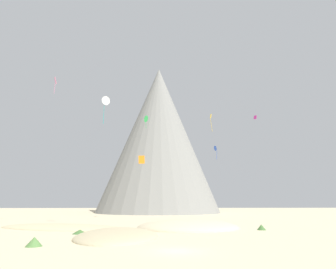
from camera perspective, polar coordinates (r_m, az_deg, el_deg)
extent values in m
plane|color=beige|center=(29.41, 1.88, -21.99)|extent=(400.00, 400.00, 0.00)
ellipsoid|color=beige|center=(55.88, -20.03, -17.03)|extent=(27.17, 17.12, 1.66)
ellipsoid|color=beige|center=(54.06, 3.95, -17.91)|extent=(19.16, 17.88, 3.09)
ellipsoid|color=#CCBA8E|center=(41.40, -9.99, -19.23)|extent=(11.10, 17.82, 2.03)
cone|color=#477238|center=(46.26, -16.97, -17.83)|extent=(2.88, 2.88, 0.61)
cone|color=#568442|center=(35.16, -24.85, -18.59)|extent=(2.08, 2.08, 0.97)
cone|color=#477238|center=(52.63, 17.91, -16.97)|extent=(2.07, 2.07, 0.90)
cone|color=gray|center=(133.24, -1.89, -0.46)|extent=(56.72, 56.72, 67.44)
cone|color=gray|center=(125.06, -4.01, -8.57)|extent=(45.11, 45.11, 28.79)
cube|color=pink|center=(73.48, -21.28, 9.89)|extent=(0.76, 1.16, 1.61)
cylinder|color=pink|center=(72.76, -21.44, 8.42)|extent=(0.16, 0.21, 2.47)
cone|color=blue|center=(86.41, 9.37, -2.67)|extent=(1.05, 1.63, 1.53)
cylinder|color=blue|center=(86.11, 9.57, -4.01)|extent=(0.33, 0.25, 2.56)
cone|color=white|center=(63.75, -12.17, 6.53)|extent=(1.79, 1.46, 1.91)
cylinder|color=teal|center=(62.85, -12.54, 3.88)|extent=(0.11, 0.26, 4.25)
cube|color=orange|center=(51.68, -5.23, -4.94)|extent=(1.13, 0.22, 1.49)
cone|color=green|center=(82.41, -4.39, 3.10)|extent=(1.64, 2.09, 1.93)
cylinder|color=green|center=(81.89, -4.36, 1.82)|extent=(0.22, 0.22, 1.87)
cube|color=gold|center=(70.63, 8.42, 3.64)|extent=(0.51, 0.92, 1.02)
cylinder|color=gold|center=(70.05, 8.53, 1.91)|extent=(0.44, 0.10, 3.49)
cube|color=#D1339E|center=(91.33, 16.79, 3.26)|extent=(0.75, 0.93, 1.21)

